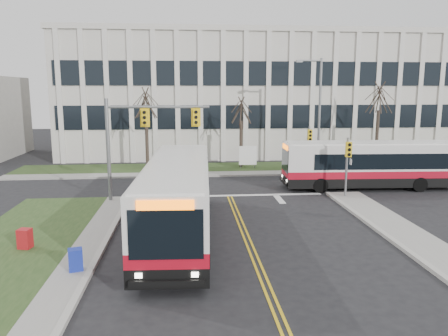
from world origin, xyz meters
TOP-DOWN VIEW (x-y plane):
  - ground at (0.00, 0.00)m, footprint 120.00×120.00m
  - sidewalk_west at (-7.00, -5.00)m, footprint 1.20×26.00m
  - sidewalk_cross at (5.00, 15.20)m, footprint 44.00×1.60m
  - building_lawn at (5.00, 18.00)m, footprint 44.00×5.00m
  - office_building at (5.00, 30.00)m, footprint 40.00×16.00m
  - mast_arm_signal at (-5.62, 7.16)m, footprint 6.11×0.38m
  - signal_pole_near at (7.20, 6.90)m, footprint 0.34×0.39m
  - signal_pole_far at (7.20, 15.40)m, footprint 0.34×0.39m
  - streetlight at (8.03, 16.20)m, footprint 2.15×0.25m
  - directory_sign at (2.50, 17.50)m, footprint 1.50×0.12m
  - tree_left at (-6.00, 18.00)m, footprint 1.80×1.80m
  - tree_mid at (2.00, 18.20)m, footprint 1.80×1.80m
  - tree_right at (14.00, 18.00)m, footprint 1.80×1.80m
  - bus_main at (-3.10, 0.75)m, footprint 3.28×12.83m
  - bus_cross at (9.84, 9.50)m, footprint 11.88×3.02m
  - newspaper_box_blue at (-6.80, -3.33)m, footprint 0.60×0.57m
  - newspaper_box_red at (-9.50, -0.75)m, footprint 0.58×0.54m

SIDE VIEW (x-z plane):
  - ground at x=0.00m, z-range 0.00..0.00m
  - building_lawn at x=5.00m, z-range 0.00..0.12m
  - sidewalk_west at x=-7.00m, z-range 0.00..0.14m
  - sidewalk_cross at x=5.00m, z-range 0.00..0.14m
  - newspaper_box_blue at x=-6.80m, z-range 0.00..0.95m
  - newspaper_box_red at x=-9.50m, z-range 0.00..0.95m
  - directory_sign at x=2.50m, z-range 0.17..2.17m
  - bus_cross at x=9.84m, z-range 0.00..3.14m
  - bus_main at x=-3.10m, z-range 0.00..3.39m
  - signal_pole_near at x=7.20m, z-range 0.60..4.40m
  - signal_pole_far at x=7.20m, z-range 0.60..4.40m
  - mast_arm_signal at x=-5.62m, z-range 1.16..7.36m
  - tree_mid at x=2.00m, z-range 1.47..8.29m
  - streetlight at x=8.03m, z-range 0.59..9.79m
  - tree_left at x=-6.00m, z-range 1.66..9.36m
  - tree_right at x=14.00m, z-range 1.78..10.03m
  - office_building at x=5.00m, z-range 0.00..12.00m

